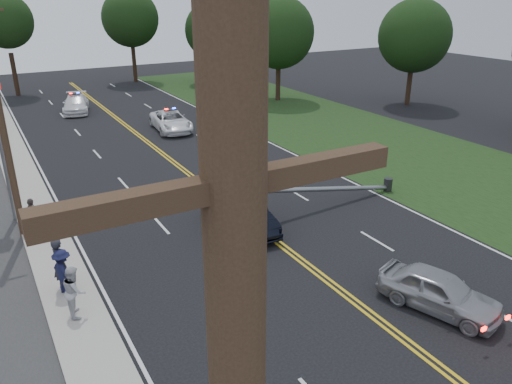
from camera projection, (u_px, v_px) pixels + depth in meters
ground at (376, 318)px, 16.19m from camera, size 120.00×120.00×0.00m
sidewalk at (51, 249)px, 20.32m from camera, size 1.80×70.00×0.12m
grass_verge at (430, 163)px, 30.43m from camera, size 12.00×80.00×0.01m
centerline_yellow at (234, 208)px, 24.21m from camera, size 0.36×80.00×0.00m
traffic_signal at (211, 60)px, 42.48m from camera, size 0.28×0.41×7.05m
fallen_streetlight at (329, 188)px, 24.19m from camera, size 9.36×0.44×1.91m
utility_pole_mid at (1, 121)px, 19.65m from camera, size 1.60×0.28×10.00m
tree_6 at (5, 21)px, 47.04m from camera, size 5.14×5.14×9.62m
tree_7 at (130, 18)px, 54.29m from camera, size 6.13×6.13×9.92m
tree_8 at (213, 30)px, 54.26m from camera, size 6.12×6.12×8.70m
tree_9 at (279, 33)px, 45.28m from camera, size 6.45×6.45×9.37m
tree_13 at (415, 36)px, 43.44m from camera, size 6.28×6.28×9.19m
crashed_sedan at (242, 212)px, 22.02m from camera, size 1.88×4.69×1.51m
waiting_sedan at (439, 291)px, 16.42m from camera, size 2.82×4.32×1.37m
emergency_a at (171, 121)px, 37.26m from camera, size 2.84×5.27×1.41m
emergency_b at (76, 104)px, 42.72m from camera, size 3.13×5.26×1.43m
bystander_a at (60, 264)px, 17.16m from camera, size 0.63×0.82×2.00m
bystander_b at (75, 291)px, 15.90m from camera, size 0.76×0.92×1.74m
bystander_c at (63, 272)px, 17.04m from camera, size 0.95×1.22×1.67m
bystander_d at (33, 216)px, 21.28m from camera, size 0.45×0.96×1.59m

